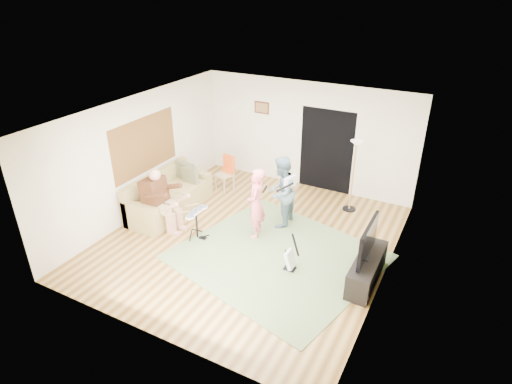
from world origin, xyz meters
The scene contains 19 objects.
floor centered at (0.00, 0.00, 0.00)m, with size 6.00×6.00×0.00m, color brown.
walls centered at (0.00, 0.00, 1.35)m, with size 5.50×6.00×2.70m, color #EDE4CD, non-canonical shape.
ceiling centered at (0.00, 0.00, 2.70)m, with size 6.00×6.00×0.00m, color white.
window_blinds centered at (-2.74, 0.20, 1.55)m, with size 2.05×2.05×0.00m, color brown.
doorway centered at (0.55, 2.99, 1.05)m, with size 2.10×2.10×0.00m, color black.
picture_frame centered at (-1.25, 2.99, 1.90)m, with size 0.42×0.03×0.32m, color #3F2314.
area_rug centered at (0.78, -0.26, 0.01)m, with size 3.54×3.22×0.02m, color #5F7748.
sofa centered at (-2.30, 0.23, 0.30)m, with size 0.91×2.20×0.89m.
drummer centered at (-1.87, -0.42, 0.53)m, with size 0.88×0.49×1.35m.
drum_kit centered at (-1.00, -0.42, 0.29)m, with size 0.36×0.64×0.66m.
singer centered at (0.04, 0.24, 0.76)m, with size 0.55×0.36×1.51m, color #FF6E7E.
microphone centered at (0.24, 0.24, 1.13)m, with size 0.06×0.06×0.24m, color black, non-canonical shape.
guitarist centered at (0.31, 0.87, 0.80)m, with size 0.77×0.60×1.59m, color slate.
guitar_held centered at (0.51, 0.87, 1.08)m, with size 0.12×0.60×0.26m, color silver, non-canonical shape.
guitar_spare centered at (1.17, -0.52, 0.23)m, with size 0.29×0.26×0.80m.
torchiere_lamp centered at (1.46, 2.24, 1.17)m, with size 0.31×0.31×1.71m.
dining_chair centered at (-1.68, 1.81, 0.32)m, with size 0.46×0.48×0.89m.
tv_cabinet centered at (2.50, -0.19, 0.25)m, with size 0.40×1.40×0.50m, color black.
television centered at (2.45, -0.19, 0.85)m, with size 0.06×1.06×0.66m, color black.
Camera 1 is at (3.64, -6.55, 4.92)m, focal length 30.00 mm.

